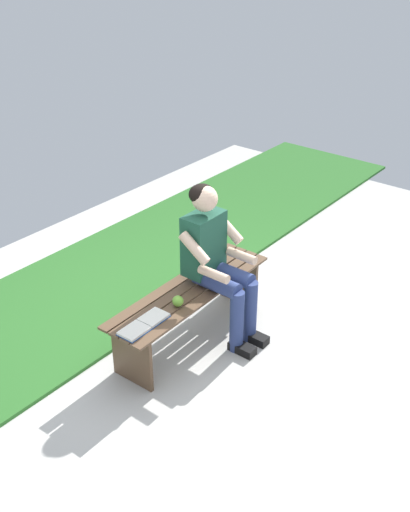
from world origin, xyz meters
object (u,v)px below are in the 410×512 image
object	(u,v)px
bench_near	(190,302)
apple	(178,301)
person_seated	(216,257)
book_open	(144,324)

from	to	relation	value
bench_near	apple	xyz separation A→B (m)	(0.23, 0.08, 0.16)
person_seated	book_open	bearing A→B (deg)	-3.52
bench_near	apple	bearing A→B (deg)	18.65
bench_near	apple	size ratio (longest dim) A/B	18.73
book_open	apple	bearing A→B (deg)	174.77
bench_near	book_open	world-z (taller)	book_open
person_seated	apple	size ratio (longest dim) A/B	14.90
apple	book_open	world-z (taller)	apple
bench_near	book_open	distance (m)	0.59
person_seated	apple	xyz separation A→B (m)	(0.43, -0.02, -0.19)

